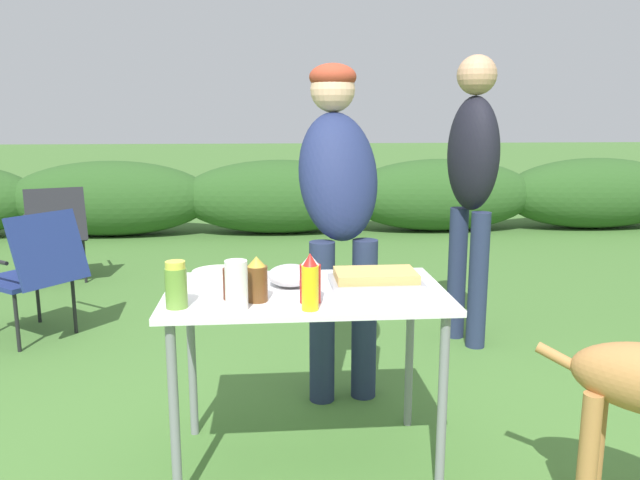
# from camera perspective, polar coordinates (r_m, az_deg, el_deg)

# --- Properties ---
(ground_plane) EXTENTS (60.00, 60.00, 0.00)m
(ground_plane) POSITION_cam_1_polar(r_m,az_deg,el_deg) (2.76, -1.25, -19.50)
(ground_plane) COLOR #477533
(shrub_hedge) EXTENTS (14.40, 0.90, 0.89)m
(shrub_hedge) POSITION_cam_1_polar(r_m,az_deg,el_deg) (7.60, -3.74, 3.98)
(shrub_hedge) COLOR #2D5623
(shrub_hedge) RESTS_ON ground
(folding_table) EXTENTS (1.10, 0.64, 0.74)m
(folding_table) POSITION_cam_1_polar(r_m,az_deg,el_deg) (2.49, -1.31, -6.28)
(folding_table) COLOR white
(folding_table) RESTS_ON ground
(food_tray) EXTENTS (0.37, 0.24, 0.06)m
(food_tray) POSITION_cam_1_polar(r_m,az_deg,el_deg) (2.55, 5.10, -3.48)
(food_tray) COLOR #9E9EA3
(food_tray) RESTS_ON folding_table
(plate_stack) EXTENTS (0.22, 0.22, 0.05)m
(plate_stack) POSITION_cam_1_polar(r_m,az_deg,el_deg) (2.61, -9.24, -3.31)
(plate_stack) COLOR white
(plate_stack) RESTS_ON folding_table
(mixing_bowl) EXTENTS (0.19, 0.19, 0.09)m
(mixing_bowl) POSITION_cam_1_polar(r_m,az_deg,el_deg) (2.52, -2.71, -3.25)
(mixing_bowl) COLOR silver
(mixing_bowl) RESTS_ON folding_table
(paper_cup_stack) EXTENTS (0.08, 0.08, 0.18)m
(paper_cup_stack) POSITION_cam_1_polar(r_m,az_deg,el_deg) (2.22, -7.65, -4.14)
(paper_cup_stack) COLOR white
(paper_cup_stack) RESTS_ON folding_table
(relish_jar) EXTENTS (0.08, 0.08, 0.17)m
(relish_jar) POSITION_cam_1_polar(r_m,az_deg,el_deg) (2.28, -13.02, -4.04)
(relish_jar) COLOR olive
(relish_jar) RESTS_ON folding_table
(ketchup_bottle) EXTENTS (0.08, 0.08, 0.18)m
(ketchup_bottle) POSITION_cam_1_polar(r_m,az_deg,el_deg) (2.28, -0.90, -3.64)
(ketchup_bottle) COLOR red
(ketchup_bottle) RESTS_ON folding_table
(beer_bottle) EXTENTS (0.08, 0.08, 0.17)m
(beer_bottle) POSITION_cam_1_polar(r_m,az_deg,el_deg) (2.31, -5.80, -3.65)
(beer_bottle) COLOR brown
(beer_bottle) RESTS_ON folding_table
(bbq_sauce_bottle) EXTENTS (0.07, 0.07, 0.15)m
(bbq_sauce_bottle) POSITION_cam_1_polar(r_m,az_deg,el_deg) (2.35, -8.05, -3.67)
(bbq_sauce_bottle) COLOR #562314
(bbq_sauce_bottle) RESTS_ON folding_table
(mustard_bottle) EXTENTS (0.06, 0.06, 0.21)m
(mustard_bottle) POSITION_cam_1_polar(r_m,az_deg,el_deg) (2.19, -0.93, -3.96)
(mustard_bottle) COLOR yellow
(mustard_bottle) RESTS_ON folding_table
(standing_person_in_red_jacket) EXTENTS (0.46, 0.56, 1.67)m
(standing_person_in_red_jacket) POSITION_cam_1_polar(r_m,az_deg,el_deg) (3.11, 1.69, 4.34)
(standing_person_in_red_jacket) COLOR #232D4C
(standing_person_in_red_jacket) RESTS_ON ground
(standing_person_in_dark_puffer) EXTENTS (0.38, 0.44, 1.77)m
(standing_person_in_dark_puffer) POSITION_cam_1_polar(r_m,az_deg,el_deg) (3.90, 13.75, 5.97)
(standing_person_in_dark_puffer) COLOR #232D4C
(standing_person_in_dark_puffer) RESTS_ON ground
(camp_chair_green_behind_table) EXTENTS (0.64, 0.72, 0.83)m
(camp_chair_green_behind_table) POSITION_cam_1_polar(r_m,az_deg,el_deg) (5.74, -22.98, 0.91)
(camp_chair_green_behind_table) COLOR #232328
(camp_chair_green_behind_table) RESTS_ON ground
(camp_chair_near_hedge) EXTENTS (0.75, 0.72, 0.83)m
(camp_chair_near_hedge) POSITION_cam_1_polar(r_m,az_deg,el_deg) (4.33, -24.67, -2.39)
(camp_chair_near_hedge) COLOR navy
(camp_chair_near_hedge) RESTS_ON ground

